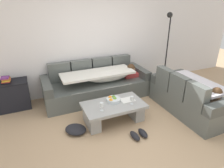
{
  "coord_description": "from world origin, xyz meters",
  "views": [
    {
      "loc": [
        -1.56,
        -2.49,
        2.29
      ],
      "look_at": [
        -0.01,
        1.06,
        0.55
      ],
      "focal_mm": 31.25,
      "sensor_mm": 36.0,
      "label": 1
    }
  ],
  "objects": [
    {
      "name": "wine_glass_near_left",
      "position": [
        -0.51,
        0.39,
        0.5
      ],
      "size": [
        0.07,
        0.07,
        0.17
      ],
      "color": "silver",
      "rests_on": "coffee_table"
    },
    {
      "name": "floor_lamp",
      "position": [
        1.84,
        1.65,
        1.12
      ],
      "size": [
        0.33,
        0.31,
        1.95
      ],
      "color": "black",
      "rests_on": "ground_plane"
    },
    {
      "name": "ground_plane",
      "position": [
        0.0,
        0.0,
        0.0
      ],
      "size": [
        14.0,
        14.0,
        0.0
      ],
      "primitive_type": "plane",
      "color": "tan"
    },
    {
      "name": "couch_near_window",
      "position": [
        1.45,
        0.21,
        0.33
      ],
      "size": [
        0.92,
        1.75,
        0.88
      ],
      "rotation": [
        0.0,
        0.0,
        1.57
      ],
      "color": "#555A57",
      "rests_on": "ground_plane"
    },
    {
      "name": "wine_glass_near_right",
      "position": [
        0.11,
        0.38,
        0.5
      ],
      "size": [
        0.07,
        0.07,
        0.17
      ],
      "color": "silver",
      "rests_on": "coffee_table"
    },
    {
      "name": "fruit_bowl",
      "position": [
        -0.18,
        0.63,
        0.42
      ],
      "size": [
        0.28,
        0.28,
        0.1
      ],
      "color": "silver",
      "rests_on": "coffee_table"
    },
    {
      "name": "crumpled_garment",
      "position": [
        -1.0,
        0.46,
        0.06
      ],
      "size": [
        0.51,
        0.51,
        0.12
      ],
      "primitive_type": "ellipsoid",
      "rotation": [
        0.0,
        0.0,
        2.34
      ],
      "color": "#232328",
      "rests_on": "ground_plane"
    },
    {
      "name": "back_wall",
      "position": [
        0.0,
        2.15,
        1.35
      ],
      "size": [
        9.0,
        0.1,
        2.7
      ],
      "primitive_type": "cube",
      "color": "white",
      "rests_on": "ground_plane"
    },
    {
      "name": "open_magazine",
      "position": [
        0.11,
        0.56,
        0.39
      ],
      "size": [
        0.28,
        0.21,
        0.01
      ],
      "primitive_type": "cube",
      "rotation": [
        0.0,
        0.0,
        0.0
      ],
      "color": "white",
      "rests_on": "coffee_table"
    },
    {
      "name": "book_stack_on_cabinet",
      "position": [
        -2.1,
        1.85,
        0.69
      ],
      "size": [
        0.2,
        0.23,
        0.12
      ],
      "color": "black",
      "rests_on": "side_cabinet"
    },
    {
      "name": "pair_of_shoes",
      "position": [
        -0.0,
        -0.11,
        0.04
      ],
      "size": [
        0.3,
        0.28,
        0.09
      ],
      "color": "black",
      "rests_on": "ground_plane"
    },
    {
      "name": "side_cabinet",
      "position": [
        -2.05,
        1.85,
        0.32
      ],
      "size": [
        0.72,
        0.44,
        0.64
      ],
      "color": "black",
      "rests_on": "ground_plane"
    },
    {
      "name": "couch_along_wall",
      "position": [
        -0.13,
        1.63,
        0.33
      ],
      "size": [
        2.5,
        0.92,
        0.88
      ],
      "color": "#555A57",
      "rests_on": "ground_plane"
    },
    {
      "name": "coffee_table",
      "position": [
        -0.21,
        0.53,
        0.24
      ],
      "size": [
        1.2,
        0.68,
        0.38
      ],
      "color": "#999997",
      "rests_on": "ground_plane"
    }
  ]
}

